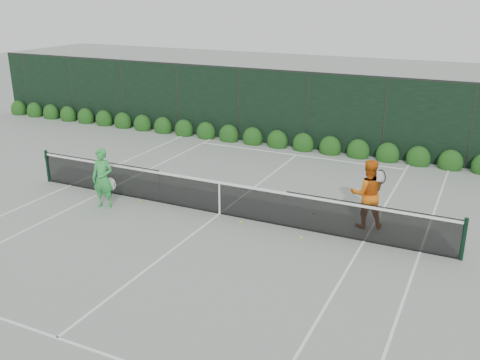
% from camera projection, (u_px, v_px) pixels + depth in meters
% --- Properties ---
extents(ground, '(80.00, 80.00, 0.00)m').
position_uv_depth(ground, '(220.00, 214.00, 15.17)').
color(ground, gray).
rests_on(ground, ground).
extents(tennis_net, '(12.90, 0.10, 1.07)m').
position_uv_depth(tennis_net, '(219.00, 196.00, 15.01)').
color(tennis_net, black).
rests_on(tennis_net, ground).
extents(player_woman, '(0.71, 0.53, 1.77)m').
position_uv_depth(player_woman, '(103.00, 178.00, 15.38)').
color(player_woman, green).
rests_on(player_woman, ground).
extents(player_man, '(1.11, 1.00, 1.88)m').
position_uv_depth(player_man, '(367.00, 194.00, 14.05)').
color(player_man, '#D56211').
rests_on(player_man, ground).
extents(court_lines, '(11.03, 23.83, 0.01)m').
position_uv_depth(court_lines, '(220.00, 214.00, 15.17)').
color(court_lines, white).
rests_on(court_lines, ground).
extents(windscreen_fence, '(32.00, 21.07, 3.06)m').
position_uv_depth(windscreen_fence, '(165.00, 195.00, 12.36)').
color(windscreen_fence, black).
rests_on(windscreen_fence, ground).
extents(hedge_row, '(31.66, 0.65, 0.94)m').
position_uv_depth(hedge_row, '(303.00, 145.00, 21.18)').
color(hedge_row, '#11390F').
rests_on(hedge_row, ground).
extents(tennis_balls, '(5.21, 1.72, 0.07)m').
position_uv_depth(tennis_balls, '(247.00, 218.00, 14.80)').
color(tennis_balls, '#C0EC34').
rests_on(tennis_balls, ground).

